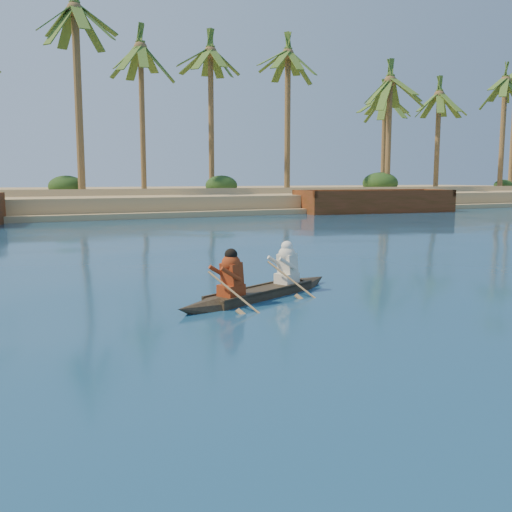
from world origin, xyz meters
name	(u,v)px	position (x,y,z in m)	size (l,w,h in m)	color
ground	(285,276)	(0.00, 0.00, 0.00)	(160.00, 160.00, 0.00)	navy
sandy_embankment	(56,199)	(0.00, 46.89, 0.53)	(150.00, 51.00, 1.50)	tan
palm_grove	(71,108)	(0.00, 35.00, 8.00)	(110.00, 14.00, 16.00)	#355D21
shrub_cluster	(82,196)	(0.00, 31.50, 1.20)	(100.00, 6.00, 2.40)	#203F17
canoe	(261,286)	(-1.77, -2.12, 0.25)	(4.54, 2.41, 1.29)	#3C3220
barge_right	(374,203)	(19.78, 22.00, 0.68)	(12.10, 5.24, 1.95)	maroon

